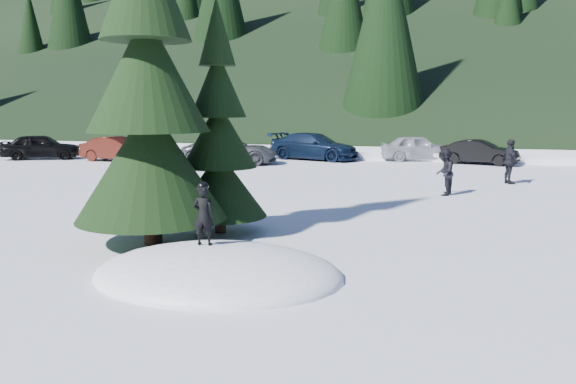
% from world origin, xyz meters
% --- Properties ---
extents(ground, '(200.00, 200.00, 0.00)m').
position_xyz_m(ground, '(0.00, 0.00, 0.00)').
color(ground, white).
rests_on(ground, ground).
extents(snow_mound, '(4.48, 3.52, 0.96)m').
position_xyz_m(snow_mound, '(0.00, 0.00, 0.00)').
color(snow_mound, white).
rests_on(snow_mound, ground).
extents(forest_hillside, '(200.00, 60.00, 25.00)m').
position_xyz_m(forest_hillside, '(0.00, 54.00, 12.50)').
color(forest_hillside, black).
rests_on(forest_hillside, ground).
extents(spruce_tall, '(3.20, 3.20, 8.60)m').
position_xyz_m(spruce_tall, '(-2.20, 1.80, 3.32)').
color(spruce_tall, black).
rests_on(spruce_tall, ground).
extents(spruce_short, '(2.20, 2.20, 5.37)m').
position_xyz_m(spruce_short, '(-1.20, 3.20, 2.10)').
color(spruce_short, black).
rests_on(spruce_short, ground).
extents(child_skier, '(0.42, 0.30, 1.08)m').
position_xyz_m(child_skier, '(-0.35, 0.23, 1.02)').
color(child_skier, black).
rests_on(child_skier, snow_mound).
extents(adult_0, '(0.73, 0.86, 1.55)m').
position_xyz_m(adult_0, '(3.99, 10.33, 0.77)').
color(adult_0, black).
rests_on(adult_0, ground).
extents(adult_1, '(0.75, 1.09, 1.72)m').
position_xyz_m(adult_1, '(6.45, 13.82, 0.86)').
color(adult_1, black).
rests_on(adult_1, ground).
extents(car_0, '(4.51, 3.23, 1.43)m').
position_xyz_m(car_0, '(-17.70, 18.05, 0.71)').
color(car_0, black).
rests_on(car_0, ground).
extents(car_1, '(4.06, 1.61, 1.32)m').
position_xyz_m(car_1, '(-12.96, 18.15, 0.66)').
color(car_1, '#3B110A').
rests_on(car_1, ground).
extents(car_2, '(5.22, 3.14, 1.36)m').
position_xyz_m(car_2, '(-6.48, 18.23, 0.68)').
color(car_2, '#47484E').
rests_on(car_2, ground).
extents(car_3, '(5.51, 3.52, 1.49)m').
position_xyz_m(car_3, '(-2.81, 21.60, 0.74)').
color(car_3, black).
rests_on(car_3, ground).
extents(car_4, '(4.37, 2.50, 1.40)m').
position_xyz_m(car_4, '(2.81, 22.47, 0.70)').
color(car_4, '#9FA3A8').
rests_on(car_4, ground).
extents(car_5, '(4.02, 2.35, 1.25)m').
position_xyz_m(car_5, '(5.90, 21.27, 0.63)').
color(car_5, black).
rests_on(car_5, ground).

